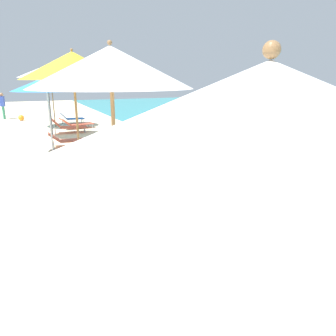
# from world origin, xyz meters

# --- Properties ---
(umbrella_second) EXTENTS (1.81, 1.81, 2.50)m
(umbrella_second) POSITION_xyz_m (-0.62, 3.61, 2.24)
(umbrella_second) COLOR olive
(umbrella_second) RESTS_ON ground
(lounger_second_shoreside) EXTENTS (1.39, 0.78, 0.53)m
(lounger_second_shoreside) POSITION_xyz_m (-0.06, 4.70, 0.28)
(lounger_second_shoreside) COLOR #D8593F
(lounger_second_shoreside) RESTS_ON ground
(umbrella_third) EXTENTS (2.00, 2.00, 2.81)m
(umbrella_third) POSITION_xyz_m (-0.36, 6.68, 2.50)
(umbrella_third) COLOR olive
(umbrella_third) RESTS_ON ground
(lounger_third_shoreside) EXTENTS (1.33, 0.62, 0.52)m
(lounger_third_shoreside) POSITION_xyz_m (0.07, 7.95, 0.28)
(lounger_third_shoreside) COLOR #D8593F
(lounger_third_shoreside) RESTS_ON ground
(umbrella_fourth) EXTENTS (2.18, 2.18, 2.97)m
(umbrella_fourth) POSITION_xyz_m (-0.33, 9.90, 2.62)
(umbrella_fourth) COLOR olive
(umbrella_fourth) RESTS_ON ground
(lounger_fourth_shoreside) EXTENTS (1.44, 0.81, 0.58)m
(lounger_fourth_shoreside) POSITION_xyz_m (0.09, 11.20, 0.32)
(lounger_fourth_shoreside) COLOR #D8593F
(lounger_fourth_shoreside) RESTS_ON ground
(umbrella_fifth) EXTENTS (2.12, 2.12, 2.48)m
(umbrella_fifth) POSITION_xyz_m (-0.64, 13.56, 2.20)
(umbrella_fifth) COLOR silver
(umbrella_fifth) RESTS_ON ground
(lounger_fifth_shoreside) EXTENTS (1.44, 0.63, 0.52)m
(lounger_fifth_shoreside) POSITION_xyz_m (-0.01, 14.51, 0.25)
(lounger_fifth_shoreside) COLOR #D8593F
(lounger_fifth_shoreside) RESTS_ON ground
(umbrella_sixth) EXTENTS (2.23, 2.23, 2.91)m
(umbrella_sixth) POSITION_xyz_m (-0.38, 16.63, 2.62)
(umbrella_sixth) COLOR #4C4C51
(umbrella_sixth) RESTS_ON ground
(lounger_sixth_shoreside) EXTENTS (1.52, 0.74, 0.64)m
(lounger_sixth_shoreside) POSITION_xyz_m (0.39, 17.55, 0.31)
(lounger_sixth_shoreside) COLOR #D8593F
(lounger_sixth_shoreside) RESTS_ON ground
(umbrella_farthest) EXTENTS (2.59, 2.59, 2.59)m
(umbrella_farthest) POSITION_xyz_m (0.01, 19.66, 2.26)
(umbrella_farthest) COLOR olive
(umbrella_farthest) RESTS_ON ground
(lounger_farthest_shoreside) EXTENTS (1.21, 0.65, 0.58)m
(lounger_farthest_shoreside) POSITION_xyz_m (0.97, 20.67, 0.29)
(lounger_farthest_shoreside) COLOR blue
(lounger_farthest_shoreside) RESTS_ON ground
(lounger_farthest_inland) EXTENTS (1.64, 0.87, 0.55)m
(lounger_farthest_inland) POSITION_xyz_m (0.90, 18.65, 0.26)
(lounger_farthest_inland) COLOR #D8593F
(lounger_farthest_inland) RESTS_ON ground
(person_walking_mid) EXTENTS (0.28, 0.40, 1.54)m
(person_walking_mid) POSITION_xyz_m (-2.46, 24.32, 0.93)
(person_walking_mid) COLOR #3F9972
(person_walking_mid) RESTS_ON ground
(beach_ball) EXTENTS (0.32, 0.32, 0.32)m
(beach_ball) POSITION_xyz_m (-1.54, 23.14, 0.16)
(beach_ball) COLOR orange
(beach_ball) RESTS_ON ground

